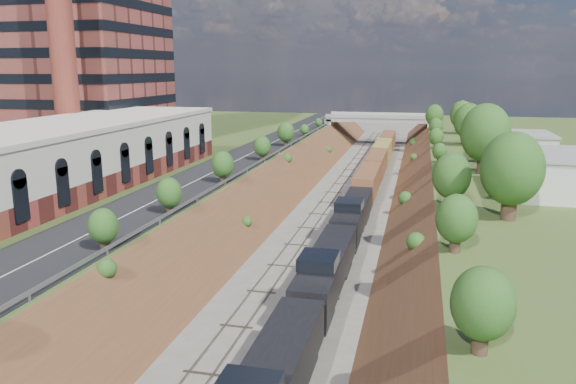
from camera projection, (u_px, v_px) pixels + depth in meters
name	position (u px, v px, depth m)	size (l,w,h in m)	color
platform_left	(109.00, 179.00, 78.93)	(44.00, 180.00, 5.00)	#465D26
embankment_left	(260.00, 204.00, 74.53)	(7.07, 180.00, 7.07)	brown
embankment_right	(430.00, 214.00, 69.58)	(7.07, 180.00, 7.07)	brown
rail_left_track	(322.00, 207.00, 72.62)	(1.58, 180.00, 0.18)	gray
rail_right_track	(362.00, 210.00, 71.45)	(1.58, 180.00, 0.18)	gray
road	(227.00, 166.00, 74.45)	(8.00, 180.00, 0.10)	black
guardrail	(256.00, 163.00, 73.23)	(0.10, 171.00, 0.70)	#99999E
commercial_building	(33.00, 163.00, 55.61)	(14.30, 62.30, 7.00)	maroon
smokestack	(59.00, 9.00, 70.93)	(3.20, 3.20, 40.00)	maroon
overpass	(380.00, 124.00, 129.89)	(24.50, 8.30, 7.40)	gray
white_building_near	(560.00, 175.00, 57.66)	(9.00, 12.00, 4.00)	silver
white_building_far	(520.00, 148.00, 78.71)	(8.00, 10.00, 3.60)	silver
tree_right_large	(512.00, 169.00, 47.20)	(5.25, 5.25, 7.61)	#473323
tree_left_crest	(69.00, 242.00, 35.18)	(2.45, 2.45, 3.55)	#473323
freight_train	(366.00, 185.00, 75.25)	(2.76, 111.88, 4.55)	black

